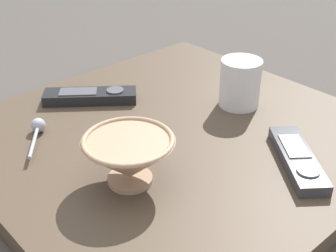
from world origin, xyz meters
TOP-DOWN VIEW (x-y plane):
  - ground_plane at (0.00, 0.00)m, footprint 6.00×6.00m
  - table at (0.00, 0.00)m, footprint 0.65×0.67m
  - cereal_bowl at (-0.06, 0.15)m, footprint 0.14×0.14m
  - coffee_mug at (-0.01, -0.17)m, footprint 0.09×0.10m
  - teaspoon at (0.16, 0.19)m, footprint 0.10×0.08m
  - tv_remote_near at (-0.20, -0.08)m, footprint 0.17×0.15m
  - tv_remote_far at (0.20, 0.05)m, footprint 0.15×0.17m

SIDE VIEW (x-z plane):
  - ground_plane at x=0.00m, z-range 0.00..0.00m
  - table at x=0.00m, z-range 0.00..0.04m
  - tv_remote_near at x=-0.20m, z-range 0.04..0.06m
  - tv_remote_far at x=0.20m, z-range 0.04..0.06m
  - teaspoon at x=0.16m, z-range 0.04..0.07m
  - cereal_bowl at x=-0.06m, z-range 0.04..0.12m
  - coffee_mug at x=-0.01m, z-range 0.04..0.13m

